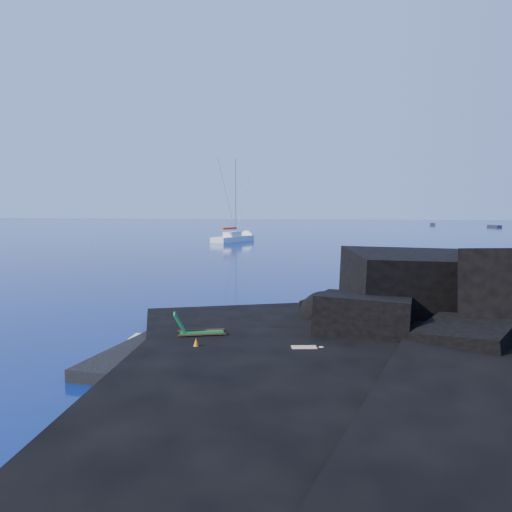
% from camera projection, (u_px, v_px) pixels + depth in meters
% --- Properties ---
extents(ground, '(400.00, 400.00, 0.00)m').
position_uv_depth(ground, '(103.00, 360.00, 15.44)').
color(ground, '#04143F').
rests_on(ground, ground).
extents(beach, '(9.08, 6.86, 0.70)m').
position_uv_depth(beach, '(248.00, 363.00, 15.12)').
color(beach, black).
rests_on(beach, ground).
extents(surf_foam, '(10.00, 8.00, 0.06)m').
position_uv_depth(surf_foam, '(283.00, 329.00, 19.44)').
color(surf_foam, white).
rests_on(surf_foam, ground).
extents(sailboat, '(5.81, 11.22, 11.60)m').
position_uv_depth(sailboat, '(234.00, 242.00, 69.92)').
color(sailboat, white).
rests_on(sailboat, ground).
extents(deck_chair, '(1.72, 1.18, 1.09)m').
position_uv_depth(deck_chair, '(202.00, 326.00, 16.10)').
color(deck_chair, '#176A2E').
rests_on(deck_chair, beach).
extents(towel, '(1.82, 1.13, 0.04)m').
position_uv_depth(towel, '(304.00, 356.00, 14.63)').
color(towel, white).
rests_on(towel, beach).
extents(sunbather, '(1.68, 0.82, 0.27)m').
position_uv_depth(sunbather, '(304.00, 350.00, 14.61)').
color(sunbather, '#E6A879').
rests_on(sunbather, towel).
extents(marker_cone, '(0.45, 0.45, 0.52)m').
position_uv_depth(marker_cone, '(196.00, 347.00, 14.71)').
color(marker_cone, orange).
rests_on(marker_cone, beach).
extents(distant_boat_a, '(2.17, 4.81, 0.62)m').
position_uv_depth(distant_boat_a, '(433.00, 225.00, 139.54)').
color(distant_boat_a, '#27282C').
rests_on(distant_boat_a, ground).
extents(distant_boat_b, '(2.57, 4.48, 0.57)m').
position_uv_depth(distant_boat_b, '(494.00, 227.00, 123.52)').
color(distant_boat_b, '#232227').
rests_on(distant_boat_b, ground).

